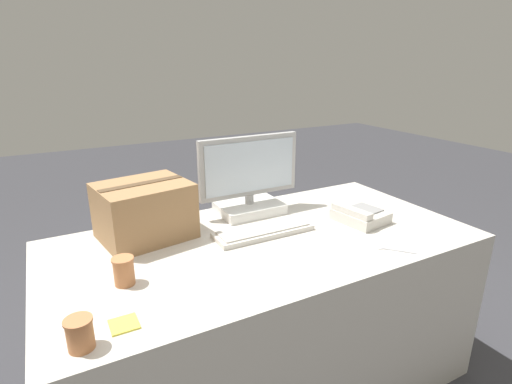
{
  "coord_description": "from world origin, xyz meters",
  "views": [
    {
      "loc": [
        -0.78,
        -1.35,
        1.48
      ],
      "look_at": [
        0.05,
        0.18,
        0.9
      ],
      "focal_mm": 28.0,
      "sensor_mm": 36.0,
      "label": 1
    }
  ],
  "objects_px": {
    "paper_cup_right": "(124,271)",
    "cardboard_box": "(144,211)",
    "paper_cup_left": "(80,334)",
    "sticky_note_pad": "(124,324)",
    "monitor": "(249,184)",
    "spoon": "(389,249)",
    "keyboard": "(264,231)",
    "desk_phone": "(360,215)"
  },
  "relations": [
    {
      "from": "paper_cup_right",
      "to": "sticky_note_pad",
      "type": "height_order",
      "value": "paper_cup_right"
    },
    {
      "from": "cardboard_box",
      "to": "sticky_note_pad",
      "type": "distance_m",
      "value": 0.62
    },
    {
      "from": "monitor",
      "to": "spoon",
      "type": "bearing_deg",
      "value": -64.55
    },
    {
      "from": "spoon",
      "to": "sticky_note_pad",
      "type": "distance_m",
      "value": 1.04
    },
    {
      "from": "paper_cup_left",
      "to": "cardboard_box",
      "type": "relative_size",
      "value": 0.22
    },
    {
      "from": "keyboard",
      "to": "cardboard_box",
      "type": "bearing_deg",
      "value": 155.19
    },
    {
      "from": "desk_phone",
      "to": "monitor",
      "type": "bearing_deg",
      "value": 129.58
    },
    {
      "from": "spoon",
      "to": "desk_phone",
      "type": "bearing_deg",
      "value": -60.0
    },
    {
      "from": "monitor",
      "to": "paper_cup_right",
      "type": "height_order",
      "value": "monitor"
    },
    {
      "from": "sticky_note_pad",
      "to": "keyboard",
      "type": "bearing_deg",
      "value": 28.37
    },
    {
      "from": "cardboard_box",
      "to": "sticky_note_pad",
      "type": "height_order",
      "value": "cardboard_box"
    },
    {
      "from": "spoon",
      "to": "keyboard",
      "type": "bearing_deg",
      "value": 3.21
    },
    {
      "from": "desk_phone",
      "to": "spoon",
      "type": "relative_size",
      "value": 1.9
    },
    {
      "from": "cardboard_box",
      "to": "sticky_note_pad",
      "type": "xyz_separation_m",
      "value": [
        -0.21,
        -0.58,
        -0.12
      ]
    },
    {
      "from": "desk_phone",
      "to": "cardboard_box",
      "type": "relative_size",
      "value": 0.61
    },
    {
      "from": "desk_phone",
      "to": "paper_cup_right",
      "type": "distance_m",
      "value": 1.09
    },
    {
      "from": "paper_cup_right",
      "to": "monitor",
      "type": "bearing_deg",
      "value": 29.79
    },
    {
      "from": "keyboard",
      "to": "desk_phone",
      "type": "distance_m",
      "value": 0.48
    },
    {
      "from": "monitor",
      "to": "paper_cup_right",
      "type": "distance_m",
      "value": 0.8
    },
    {
      "from": "paper_cup_left",
      "to": "sticky_note_pad",
      "type": "height_order",
      "value": "paper_cup_left"
    },
    {
      "from": "keyboard",
      "to": "cardboard_box",
      "type": "relative_size",
      "value": 1.1
    },
    {
      "from": "monitor",
      "to": "sticky_note_pad",
      "type": "bearing_deg",
      "value": -139.82
    },
    {
      "from": "spoon",
      "to": "sticky_note_pad",
      "type": "bearing_deg",
      "value": 48.01
    },
    {
      "from": "paper_cup_right",
      "to": "sticky_note_pad",
      "type": "distance_m",
      "value": 0.24
    },
    {
      "from": "cardboard_box",
      "to": "spoon",
      "type": "bearing_deg",
      "value": -35.68
    },
    {
      "from": "paper_cup_right",
      "to": "cardboard_box",
      "type": "xyz_separation_m",
      "value": [
        0.16,
        0.35,
        0.07
      ]
    },
    {
      "from": "paper_cup_left",
      "to": "cardboard_box",
      "type": "xyz_separation_m",
      "value": [
        0.33,
        0.62,
        0.07
      ]
    },
    {
      "from": "monitor",
      "to": "paper_cup_right",
      "type": "bearing_deg",
      "value": -150.21
    },
    {
      "from": "spoon",
      "to": "monitor",
      "type": "bearing_deg",
      "value": -15.52
    },
    {
      "from": "desk_phone",
      "to": "sticky_note_pad",
      "type": "height_order",
      "value": "desk_phone"
    },
    {
      "from": "monitor",
      "to": "sticky_note_pad",
      "type": "height_order",
      "value": "monitor"
    },
    {
      "from": "paper_cup_left",
      "to": "sticky_note_pad",
      "type": "bearing_deg",
      "value": 21.19
    },
    {
      "from": "monitor",
      "to": "paper_cup_right",
      "type": "relative_size",
      "value": 5.24
    },
    {
      "from": "desk_phone",
      "to": "cardboard_box",
      "type": "height_order",
      "value": "cardboard_box"
    },
    {
      "from": "paper_cup_right",
      "to": "sticky_note_pad",
      "type": "relative_size",
      "value": 1.23
    },
    {
      "from": "paper_cup_right",
      "to": "keyboard",
      "type": "bearing_deg",
      "value": 12.17
    },
    {
      "from": "desk_phone",
      "to": "paper_cup_right",
      "type": "xyz_separation_m",
      "value": [
        -1.09,
        -0.04,
        0.02
      ]
    },
    {
      "from": "spoon",
      "to": "cardboard_box",
      "type": "distance_m",
      "value": 1.03
    },
    {
      "from": "cardboard_box",
      "to": "sticky_note_pad",
      "type": "bearing_deg",
      "value": -109.88
    },
    {
      "from": "monitor",
      "to": "desk_phone",
      "type": "height_order",
      "value": "monitor"
    },
    {
      "from": "monitor",
      "to": "desk_phone",
      "type": "relative_size",
      "value": 2.1
    },
    {
      "from": "paper_cup_left",
      "to": "sticky_note_pad",
      "type": "relative_size",
      "value": 1.12
    }
  ]
}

